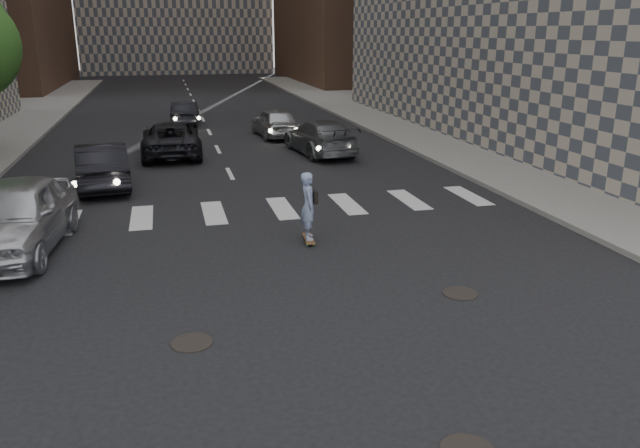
% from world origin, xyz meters
% --- Properties ---
extents(ground, '(160.00, 160.00, 0.00)m').
position_xyz_m(ground, '(0.00, 0.00, 0.00)').
color(ground, black).
rests_on(ground, ground).
extents(sidewalk_right, '(13.00, 80.00, 0.15)m').
position_xyz_m(sidewalk_right, '(14.50, 20.00, 0.07)').
color(sidewalk_right, gray).
rests_on(sidewalk_right, ground).
extents(manhole_b, '(0.70, 0.70, 0.02)m').
position_xyz_m(manhole_b, '(-2.00, 1.20, 0.01)').
color(manhole_b, black).
rests_on(manhole_b, ground).
extents(manhole_c, '(0.70, 0.70, 0.02)m').
position_xyz_m(manhole_c, '(3.30, 2.00, 0.01)').
color(manhole_c, black).
rests_on(manhole_c, ground).
extents(skateboarder, '(0.47, 0.90, 1.76)m').
position_xyz_m(skateboarder, '(1.09, 5.85, 0.92)').
color(skateboarder, brown).
rests_on(skateboarder, ground).
extents(silver_sedan, '(2.52, 5.19, 1.71)m').
position_xyz_m(silver_sedan, '(-5.74, 6.86, 0.85)').
color(silver_sedan, silver).
rests_on(silver_sedan, ground).
extents(traffic_car_a, '(2.08, 4.66, 1.49)m').
position_xyz_m(traffic_car_a, '(-4.32, 13.00, 0.74)').
color(traffic_car_a, black).
rests_on(traffic_car_a, ground).
extents(traffic_car_b, '(2.52, 5.10, 1.42)m').
position_xyz_m(traffic_car_b, '(4.13, 16.93, 0.71)').
color(traffic_car_b, '#585B60').
rests_on(traffic_car_b, ground).
extents(traffic_car_c, '(2.37, 5.05, 1.40)m').
position_xyz_m(traffic_car_c, '(-1.98, 18.00, 0.70)').
color(traffic_car_c, black).
rests_on(traffic_car_c, ground).
extents(traffic_car_d, '(2.01, 4.30, 1.42)m').
position_xyz_m(traffic_car_d, '(3.05, 21.75, 0.71)').
color(traffic_car_d, '#B0B4B8').
rests_on(traffic_car_d, ground).
extents(traffic_car_e, '(1.70, 3.98, 1.28)m').
position_xyz_m(traffic_car_e, '(-1.05, 26.88, 0.64)').
color(traffic_car_e, black).
rests_on(traffic_car_e, ground).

